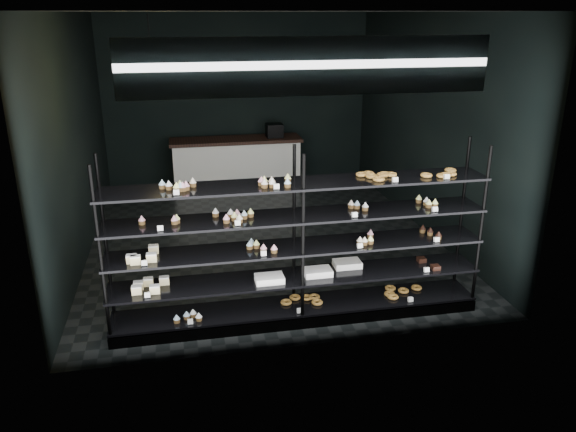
# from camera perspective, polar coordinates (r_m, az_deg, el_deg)

# --- Properties ---
(room) EXTENTS (5.01, 6.01, 3.20)m
(room) POSITION_cam_1_polar(r_m,az_deg,el_deg) (8.03, -2.73, 8.56)
(room) COLOR black
(room) RESTS_ON ground
(display_shelf) EXTENTS (4.00, 0.50, 1.91)m
(display_shelf) POSITION_cam_1_polar(r_m,az_deg,el_deg) (6.03, 0.86, -5.12)
(display_shelf) COLOR black
(display_shelf) RESTS_ON room
(signage) EXTENTS (3.30, 0.05, 0.50)m
(signage) POSITION_cam_1_polar(r_m,az_deg,el_deg) (5.02, 2.31, 14.96)
(signage) COLOR #0C1A3F
(signage) RESTS_ON room
(pendant_lamp) EXTENTS (0.31, 0.31, 0.88)m
(pendant_lamp) POSITION_cam_1_polar(r_m,az_deg,el_deg) (6.80, -13.58, 13.22)
(pendant_lamp) COLOR black
(pendant_lamp) RESTS_ON room
(service_counter) EXTENTS (2.44, 0.65, 1.23)m
(service_counter) POSITION_cam_1_polar(r_m,az_deg,el_deg) (10.69, -5.20, 5.34)
(service_counter) COLOR white
(service_counter) RESTS_ON room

